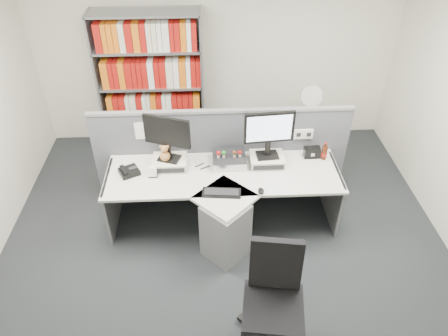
{
  "coord_description": "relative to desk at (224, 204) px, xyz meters",
  "views": [
    {
      "loc": [
        -0.17,
        -2.87,
        3.61
      ],
      "look_at": [
        0.0,
        0.65,
        0.92
      ],
      "focal_mm": 33.96,
      "sensor_mm": 36.0,
      "label": 1
    }
  ],
  "objects": [
    {
      "name": "desk",
      "position": [
        0.0,
        0.0,
        0.0
      ],
      "size": [
        2.6,
        1.2,
        0.72
      ],
      "color": "silver",
      "rests_on": "ground"
    },
    {
      "name": "monitor_left",
      "position": [
        -0.6,
        0.38,
        0.68
      ],
      "size": [
        0.51,
        0.24,
        0.53
      ],
      "color": "black",
      "rests_on": "monitor_riser_left"
    },
    {
      "name": "desk_calendar",
      "position": [
        -0.77,
        0.2,
        0.31
      ],
      "size": [
        0.1,
        0.07,
        0.12
      ],
      "color": "black",
      "rests_on": "desk"
    },
    {
      "name": "keyboard",
      "position": [
        -0.03,
        -0.12,
        0.28
      ],
      "size": [
        0.41,
        0.19,
        0.03
      ],
      "color": "black",
      "rests_on": "desk"
    },
    {
      "name": "cola_bottle",
      "position": [
        1.17,
        0.44,
        0.35
      ],
      "size": [
        0.07,
        0.07,
        0.22
      ],
      "color": "#3F190A",
      "rests_on": "desk"
    },
    {
      "name": "room_shell",
      "position": [
        0.0,
        -0.6,
        1.33
      ],
      "size": [
        5.04,
        5.54,
        2.72
      ],
      "color": "silver",
      "rests_on": "ground"
    },
    {
      "name": "office_chair",
      "position": [
        0.35,
        -1.31,
        0.11
      ],
      "size": [
        0.7,
        0.7,
        1.07
      ],
      "color": "silver",
      "rests_on": "ground"
    },
    {
      "name": "desk_fan",
      "position": [
        1.2,
        1.4,
        0.54
      ],
      "size": [
        0.28,
        0.17,
        0.47
      ],
      "color": "white",
      "rests_on": "filing_cabinet"
    },
    {
      "name": "plush_toy",
      "position": [
        -0.64,
        0.36,
        0.45
      ],
      "size": [
        0.12,
        0.12,
        0.2
      ],
      "color": "#B8783D",
      "rests_on": "monitor_riser_left"
    },
    {
      "name": "monitor_riser_right",
      "position": [
        0.5,
        0.38,
        0.31
      ],
      "size": [
        0.38,
        0.31,
        0.1
      ],
      "color": "beige",
      "rests_on": "desk"
    },
    {
      "name": "mouse",
      "position": [
        0.38,
        -0.12,
        0.28
      ],
      "size": [
        0.06,
        0.1,
        0.04
      ],
      "primitive_type": "ellipsoid",
      "color": "black",
      "rests_on": "desk"
    },
    {
      "name": "shelving_unit",
      "position": [
        -0.9,
        1.85,
        0.52
      ],
      "size": [
        1.41,
        0.4,
        2.0
      ],
      "color": "gray",
      "rests_on": "ground"
    },
    {
      "name": "monitor_right",
      "position": [
        0.5,
        0.38,
        0.7
      ],
      "size": [
        0.55,
        0.2,
        0.56
      ],
      "color": "black",
      "rests_on": "monitor_riser_right"
    },
    {
      "name": "desktop_pc",
      "position": [
        0.07,
        0.41,
        0.31
      ],
      "size": [
        0.37,
        0.33,
        0.1
      ],
      "color": "black",
      "rests_on": "desk"
    },
    {
      "name": "partition",
      "position": [
        0.0,
        0.65,
        0.19
      ],
      "size": [
        3.0,
        0.08,
        1.27
      ],
      "color": "#555761",
      "rests_on": "ground"
    },
    {
      "name": "speaker",
      "position": [
        1.04,
        0.49,
        0.33
      ],
      "size": [
        0.19,
        0.1,
        0.12
      ],
      "primitive_type": "cube",
      "color": "black",
      "rests_on": "desk"
    },
    {
      "name": "monitor_riser_left",
      "position": [
        -0.6,
        0.38,
        0.31
      ],
      "size": [
        0.38,
        0.31,
        0.1
      ],
      "color": "beige",
      "rests_on": "desk"
    },
    {
      "name": "filing_cabinet",
      "position": [
        1.2,
        1.4,
        -0.11
      ],
      "size": [
        0.45,
        0.61,
        0.7
      ],
      "color": "gray",
      "rests_on": "ground"
    },
    {
      "name": "desk_phone",
      "position": [
        -1.04,
        0.26,
        0.3
      ],
      "size": [
        0.26,
        0.25,
        0.09
      ],
      "color": "black",
      "rests_on": "desk"
    },
    {
      "name": "ground",
      "position": [
        0.0,
        -0.6,
        -0.46
      ],
      "size": [
        5.5,
        5.5,
        0.0
      ],
      "primitive_type": "plane",
      "color": "#292C30",
      "rests_on": "ground"
    },
    {
      "name": "figurines",
      "position": [
        0.07,
        0.39,
        0.41
      ],
      "size": [
        0.29,
        0.05,
        0.09
      ],
      "color": "beige",
      "rests_on": "desktop_pc"
    }
  ]
}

